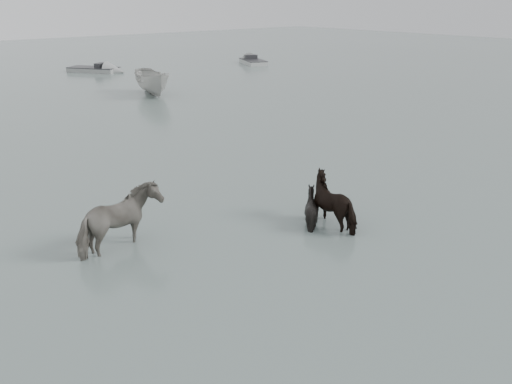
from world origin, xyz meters
The scene contains 7 objects.
ground centered at (0.00, 0.00, 0.00)m, with size 140.00×140.00×0.00m, color #55665E.
pony_pinto centered at (-3.99, 1.16, 0.89)m, with size 0.96×2.10×1.77m, color black.
pony_dark centered at (1.18, -1.13, 0.78)m, with size 1.55×1.32×1.56m, color black.
pony_black centered at (0.65, -0.68, 0.61)m, with size 0.98×1.10×1.22m, color black.
boat_small centered at (6.73, 18.96, 0.85)m, with size 1.65×4.39×1.70m, color #ACACA7.
skiff_port centered at (21.36, 26.85, 0.38)m, with size 5.08×1.60×0.75m, color #AEB0AE, non-canonical shape.
skiff_mid centered at (8.02, 31.13, 0.38)m, with size 5.63×1.60×0.75m, color gray, non-canonical shape.
Camera 1 is at (-8.40, -9.20, 5.69)m, focal length 35.00 mm.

